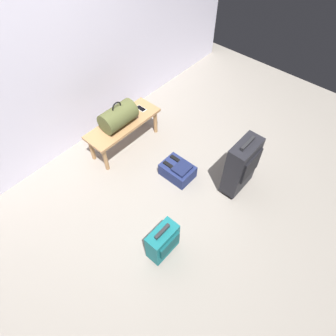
% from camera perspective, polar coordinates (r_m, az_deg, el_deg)
% --- Properties ---
extents(ground_plane, '(6.60, 6.60, 0.00)m').
position_cam_1_polar(ground_plane, '(3.36, -0.27, -7.30)').
color(ground_plane, gray).
extents(back_wall, '(6.00, 0.10, 2.80)m').
position_cam_1_polar(back_wall, '(3.40, -22.72, 22.03)').
color(back_wall, silver).
rests_on(back_wall, ground).
extents(bench, '(1.00, 0.36, 0.39)m').
position_cam_1_polar(bench, '(3.75, -8.63, 8.06)').
color(bench, '#A87A4C').
rests_on(bench, ground).
extents(duffel_bag_olive, '(0.44, 0.26, 0.34)m').
position_cam_1_polar(duffel_bag_olive, '(3.60, -9.61, 9.84)').
color(duffel_bag_olive, '#51562D').
rests_on(duffel_bag_olive, bench).
extents(cell_phone, '(0.07, 0.14, 0.01)m').
position_cam_1_polar(cell_phone, '(3.88, -5.28, 11.39)').
color(cell_phone, silver).
rests_on(cell_phone, bench).
extents(suitcase_upright_charcoal, '(0.40, 0.22, 0.76)m').
position_cam_1_polar(suitcase_upright_charcoal, '(3.30, 14.01, 0.42)').
color(suitcase_upright_charcoal, black).
rests_on(suitcase_upright_charcoal, ground).
extents(suitcase_small_teal, '(0.32, 0.19, 0.46)m').
position_cam_1_polar(suitcase_small_teal, '(2.89, -0.98, -14.04)').
color(suitcase_small_teal, '#14666B').
rests_on(suitcase_small_teal, ground).
extents(backpack_navy, '(0.28, 0.38, 0.21)m').
position_cam_1_polar(backpack_navy, '(3.54, 1.90, -0.47)').
color(backpack_navy, navy).
rests_on(backpack_navy, ground).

